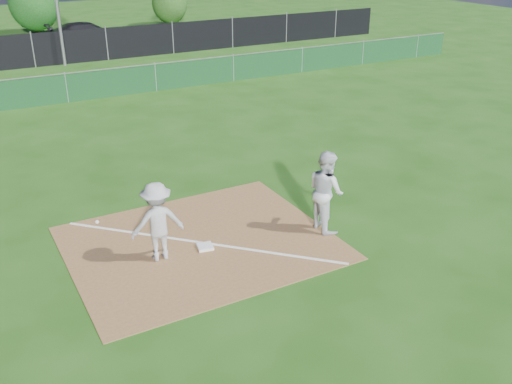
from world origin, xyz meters
The scene contains 12 objects.
ground centered at (0.00, 10.00, 0.00)m, with size 90.00×90.00×0.00m, color #1B480F.
infield_dirt centered at (0.00, 1.00, 0.01)m, with size 6.00×5.00×0.02m, color brown.
foul_line centered at (0.00, 1.00, 0.03)m, with size 0.08×7.00×0.01m, color white.
green_fence centered at (0.00, 15.00, 0.60)m, with size 44.00×0.05×1.20m, color #0F391A.
black_fence centered at (0.00, 23.00, 0.90)m, with size 46.00×0.04×1.80m, color black.
parking_lot centered at (0.00, 28.00, 0.01)m, with size 46.00×9.00×0.01m, color black.
first_base centered at (-0.01, 0.71, 0.06)m, with size 0.35×0.35×0.07m, color white.
play_at_first centered at (-1.07, 0.81, 0.93)m, with size 1.94×0.77×1.83m.
runner centered at (3.00, 0.22, 1.01)m, with size 0.98×0.77×2.02m, color silver.
car_right centered at (4.15, 27.92, 0.75)m, with size 2.07×5.08×1.48m, color black.
tree_mid centered at (2.20, 34.95, 2.12)m, with size 3.48×3.48×4.13m.
tree_right centered at (12.12, 34.06, 1.67)m, with size 2.74×2.74×3.25m.
Camera 1 is at (-4.54, -9.90, 6.70)m, focal length 40.00 mm.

